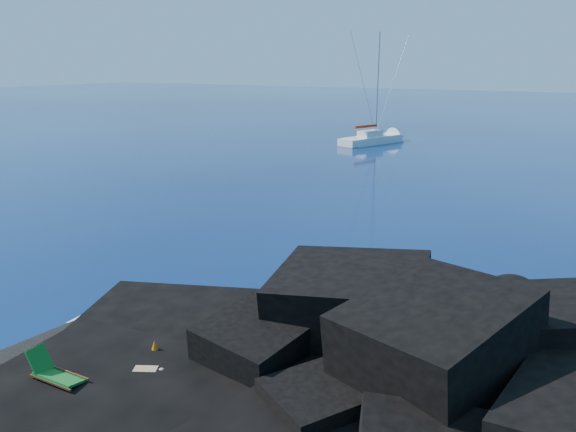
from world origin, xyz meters
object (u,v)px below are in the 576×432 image
(deck_chair, at_px, (58,370))
(marker_cone, at_px, (155,349))
(sailboat, at_px, (373,143))
(sunbather, at_px, (146,371))

(deck_chair, distance_m, marker_cone, 3.05)
(sailboat, height_order, marker_cone, sailboat)
(sunbather, bearing_deg, sailboat, 77.41)
(sailboat, distance_m, deck_chair, 57.27)
(sailboat, relative_size, deck_chair, 7.46)
(marker_cone, bearing_deg, sailboat, 104.56)
(deck_chair, bearing_deg, sunbather, 43.53)
(deck_chair, xyz_separation_m, marker_cone, (1.15, 2.81, -0.31))
(sailboat, height_order, sunbather, sailboat)
(deck_chair, bearing_deg, sailboat, 100.94)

